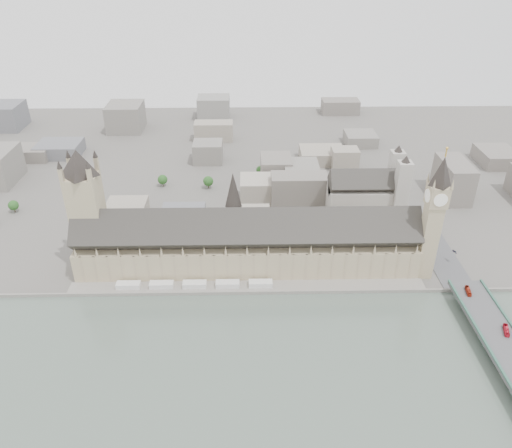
{
  "coord_description": "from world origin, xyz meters",
  "views": [
    {
      "loc": [
        0.76,
        -310.62,
        233.76
      ],
      "look_at": [
        7.37,
        35.14,
        31.81
      ],
      "focal_mm": 35.0,
      "sensor_mm": 36.0,
      "label": 1
    }
  ],
  "objects_px": {
    "palace_of_westminster": "(247,244)",
    "victoria_tower": "(86,205)",
    "westminster_bridge": "(508,358)",
    "car_approach": "(455,252)",
    "westminster_abbey": "(367,196)",
    "red_bus_south": "(506,330)",
    "elizabeth_tower": "(434,210)",
    "red_bus_north": "(468,291)"
  },
  "relations": [
    {
      "from": "victoria_tower",
      "to": "red_bus_south",
      "type": "height_order",
      "value": "victoria_tower"
    },
    {
      "from": "elizabeth_tower",
      "to": "westminster_bridge",
      "type": "relative_size",
      "value": 0.33
    },
    {
      "from": "victoria_tower",
      "to": "red_bus_south",
      "type": "xyz_separation_m",
      "value": [
        289.48,
        -96.0,
        -43.39
      ]
    },
    {
      "from": "palace_of_westminster",
      "to": "victoria_tower",
      "type": "xyz_separation_m",
      "value": [
        -122.0,
        6.3,
        32.5
      ]
    },
    {
      "from": "victoria_tower",
      "to": "red_bus_north",
      "type": "height_order",
      "value": "victoria_tower"
    },
    {
      "from": "palace_of_westminster",
      "to": "westminster_bridge",
      "type": "bearing_deg",
      "value": -33.49
    },
    {
      "from": "red_bus_south",
      "to": "elizabeth_tower",
      "type": "bearing_deg",
      "value": 127.77
    },
    {
      "from": "red_bus_south",
      "to": "car_approach",
      "type": "distance_m",
      "value": 93.47
    },
    {
      "from": "elizabeth_tower",
      "to": "red_bus_south",
      "type": "height_order",
      "value": "elizabeth_tower"
    },
    {
      "from": "red_bus_north",
      "to": "car_approach",
      "type": "xyz_separation_m",
      "value": [
        9.59,
        52.15,
        -0.85
      ]
    },
    {
      "from": "westminster_bridge",
      "to": "car_approach",
      "type": "relative_size",
      "value": 71.47
    },
    {
      "from": "palace_of_westminster",
      "to": "red_bus_north",
      "type": "height_order",
      "value": "palace_of_westminster"
    },
    {
      "from": "car_approach",
      "to": "elizabeth_tower",
      "type": "bearing_deg",
      "value": -170.46
    },
    {
      "from": "westminster_abbey",
      "to": "palace_of_westminster",
      "type": "bearing_deg",
      "value": -145.83
    },
    {
      "from": "car_approach",
      "to": "red_bus_north",
      "type": "bearing_deg",
      "value": -117.88
    },
    {
      "from": "westminster_abbey",
      "to": "red_bus_south",
      "type": "xyz_separation_m",
      "value": [
        56.55,
        -165.0,
        -13.27
      ]
    },
    {
      "from": "palace_of_westminster",
      "to": "car_approach",
      "type": "height_order",
      "value": "palace_of_westminster"
    },
    {
      "from": "westminster_bridge",
      "to": "palace_of_westminster",
      "type": "bearing_deg",
      "value": 146.51
    },
    {
      "from": "elizabeth_tower",
      "to": "car_approach",
      "type": "distance_m",
      "value": 58.18
    },
    {
      "from": "elizabeth_tower",
      "to": "westminster_abbey",
      "type": "xyz_separation_m",
      "value": [
        -27.08,
        87.0,
        -33.01
      ]
    },
    {
      "from": "westminster_bridge",
      "to": "westminster_abbey",
      "type": "bearing_deg",
      "value": 105.64
    },
    {
      "from": "victoria_tower",
      "to": "red_bus_south",
      "type": "bearing_deg",
      "value": -18.35
    },
    {
      "from": "westminster_bridge",
      "to": "red_bus_north",
      "type": "relative_size",
      "value": 30.06
    },
    {
      "from": "westminster_bridge",
      "to": "red_bus_south",
      "type": "height_order",
      "value": "red_bus_south"
    },
    {
      "from": "victoria_tower",
      "to": "car_approach",
      "type": "bearing_deg",
      "value": -0.5
    },
    {
      "from": "westminster_abbey",
      "to": "red_bus_north",
      "type": "height_order",
      "value": "westminster_abbey"
    },
    {
      "from": "elizabeth_tower",
      "to": "car_approach",
      "type": "relative_size",
      "value": 23.64
    },
    {
      "from": "car_approach",
      "to": "red_bus_south",
      "type": "bearing_deg",
      "value": -107.99
    },
    {
      "from": "red_bus_south",
      "to": "car_approach",
      "type": "xyz_separation_m",
      "value": [
        0.87,
        93.46,
        -0.9
      ]
    },
    {
      "from": "elizabeth_tower",
      "to": "car_approach",
      "type": "xyz_separation_m",
      "value": [
        30.34,
        15.46,
        -47.18
      ]
    },
    {
      "from": "red_bus_south",
      "to": "victoria_tower",
      "type": "bearing_deg",
      "value": 178.72
    },
    {
      "from": "elizabeth_tower",
      "to": "westminster_abbey",
      "type": "bearing_deg",
      "value": 107.29
    },
    {
      "from": "westminster_abbey",
      "to": "red_bus_south",
      "type": "relative_size",
      "value": 6.06
    },
    {
      "from": "westminster_abbey",
      "to": "red_bus_north",
      "type": "relative_size",
      "value": 6.29
    },
    {
      "from": "elizabeth_tower",
      "to": "victoria_tower",
      "type": "relative_size",
      "value": 1.07
    },
    {
      "from": "westminster_abbey",
      "to": "elizabeth_tower",
      "type": "bearing_deg",
      "value": -72.71
    },
    {
      "from": "westminster_abbey",
      "to": "car_approach",
      "type": "relative_size",
      "value": 14.95
    },
    {
      "from": "westminster_abbey",
      "to": "car_approach",
      "type": "height_order",
      "value": "westminster_abbey"
    },
    {
      "from": "red_bus_south",
      "to": "westminster_bridge",
      "type": "bearing_deg",
      "value": -90.31
    },
    {
      "from": "westminster_bridge",
      "to": "car_approach",
      "type": "xyz_separation_m",
      "value": [
        6.34,
        110.96,
        5.78
      ]
    },
    {
      "from": "westminster_bridge",
      "to": "elizabeth_tower",
      "type": "bearing_deg",
      "value": 104.11
    },
    {
      "from": "elizabeth_tower",
      "to": "westminster_bridge",
      "type": "xyz_separation_m",
      "value": [
        24.0,
        -95.5,
        -52.96
      ]
    }
  ]
}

